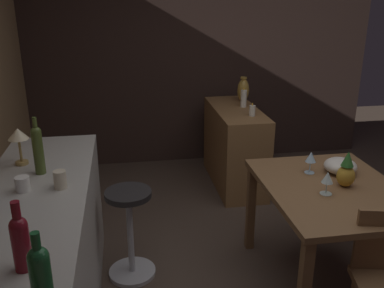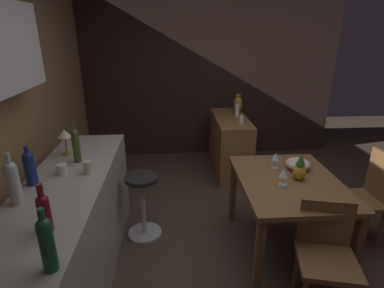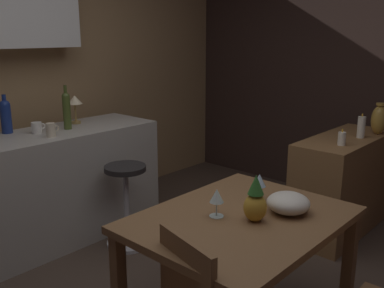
{
  "view_description": "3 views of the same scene",
  "coord_description": "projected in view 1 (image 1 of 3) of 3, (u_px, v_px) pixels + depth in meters",
  "views": [
    {
      "loc": [
        -2.3,
        1.0,
        1.93
      ],
      "look_at": [
        0.71,
        0.5,
        0.84
      ],
      "focal_mm": 39.84,
      "sensor_mm": 36.0,
      "label": 1
    },
    {
      "loc": [
        -2.3,
        0.7,
        1.98
      ],
      "look_at": [
        0.62,
        0.5,
        0.87
      ],
      "focal_mm": 28.65,
      "sensor_mm": 36.0,
      "label": 2
    },
    {
      "loc": [
        -1.66,
        -1.51,
        1.65
      ],
      "look_at": [
        0.48,
        0.44,
        0.9
      ],
      "focal_mm": 40.55,
      "sensor_mm": 36.0,
      "label": 3
    }
  ],
  "objects": [
    {
      "name": "pineapple_centerpiece",
      "position": [
        346.0,
        172.0,
        2.74
      ],
      "size": [
        0.12,
        0.12,
        0.24
      ],
      "color": "gold",
      "rests_on": "dining_table"
    },
    {
      "name": "wine_glass_left",
      "position": [
        327.0,
        178.0,
        2.63
      ],
      "size": [
        0.07,
        0.07,
        0.15
      ],
      "color": "silver",
      "rests_on": "dining_table"
    },
    {
      "name": "cup_cream",
      "position": [
        60.0,
        179.0,
        2.36
      ],
      "size": [
        0.11,
        0.07,
        0.1
      ],
      "color": "beige",
      "rests_on": "kitchen_counter"
    },
    {
      "name": "pillar_candle_tall",
      "position": [
        244.0,
        98.0,
        4.34
      ],
      "size": [
        0.06,
        0.06,
        0.2
      ],
      "color": "white",
      "rests_on": "sideboard_cabinet"
    },
    {
      "name": "sideboard_cabinet",
      "position": [
        235.0,
        147.0,
        4.44
      ],
      "size": [
        1.1,
        0.44,
        0.82
      ],
      "primitive_type": "cube",
      "color": "olive",
      "rests_on": "ground_plane"
    },
    {
      "name": "pillar_candle_short",
      "position": [
        252.0,
        111.0,
        4.04
      ],
      "size": [
        0.06,
        0.06,
        0.13
      ],
      "color": "white",
      "rests_on": "sideboard_cabinet"
    },
    {
      "name": "wine_glass_right",
      "position": [
        311.0,
        158.0,
        2.94
      ],
      "size": [
        0.07,
        0.07,
        0.16
      ],
      "color": "silver",
      "rests_on": "dining_table"
    },
    {
      "name": "wine_bottle_ruby",
      "position": [
        20.0,
        240.0,
        1.64
      ],
      "size": [
        0.07,
        0.07,
        0.3
      ],
      "color": "maroon",
      "rests_on": "kitchen_counter"
    },
    {
      "name": "bar_stool",
      "position": [
        130.0,
        231.0,
        2.98
      ],
      "size": [
        0.34,
        0.34,
        0.66
      ],
      "color": "#262323",
      "rests_on": "ground_plane"
    },
    {
      "name": "cup_white",
      "position": [
        23.0,
        184.0,
        2.33
      ],
      "size": [
        0.11,
        0.08,
        0.08
      ],
      "color": "white",
      "rests_on": "kitchen_counter"
    },
    {
      "name": "fruit_bowl",
      "position": [
        340.0,
        166.0,
        2.96
      ],
      "size": [
        0.22,
        0.22,
        0.11
      ],
      "primitive_type": "ellipsoid",
      "color": "beige",
      "rests_on": "dining_table"
    },
    {
      "name": "wine_bottle_olive",
      "position": [
        38.0,
        148.0,
        2.52
      ],
      "size": [
        0.06,
        0.06,
        0.35
      ],
      "color": "#475623",
      "rests_on": "kitchen_counter"
    },
    {
      "name": "dining_table",
      "position": [
        331.0,
        200.0,
        2.8
      ],
      "size": [
        1.11,
        0.86,
        0.74
      ],
      "color": "brown",
      "rests_on": "ground_plane"
    },
    {
      "name": "ground_plane",
      "position": [
        280.0,
        288.0,
        2.94
      ],
      "size": [
        9.0,
        9.0,
        0.0
      ],
      "primitive_type": "plane",
      "color": "#47382D"
    },
    {
      "name": "vase_brass",
      "position": [
        243.0,
        90.0,
        4.54
      ],
      "size": [
        0.12,
        0.12,
        0.26
      ],
      "color": "#B78C38",
      "rests_on": "sideboard_cabinet"
    },
    {
      "name": "counter_lamp",
      "position": [
        18.0,
        137.0,
        2.65
      ],
      "size": [
        0.13,
        0.13,
        0.24
      ],
      "color": "#A58447",
      "rests_on": "kitchen_counter"
    },
    {
      "name": "wall_side_right",
      "position": [
        183.0,
        51.0,
        4.83
      ],
      "size": [
        0.1,
        4.4,
        2.6
      ],
      "primitive_type": "cube",
      "color": "#33231E",
      "rests_on": "ground_plane"
    },
    {
      "name": "kitchen_counter",
      "position": [
        39.0,
        271.0,
        2.4
      ],
      "size": [
        2.1,
        0.6,
        0.9
      ],
      "primitive_type": "cube",
      "color": "#B2ADA3",
      "rests_on": "ground_plane"
    },
    {
      "name": "wine_bottle_green",
      "position": [
        41.0,
        281.0,
        1.37
      ],
      "size": [
        0.07,
        0.07,
        0.34
      ],
      "color": "#1E592D",
      "rests_on": "kitchen_counter"
    }
  ]
}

